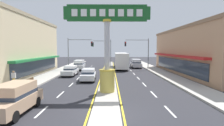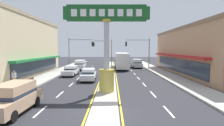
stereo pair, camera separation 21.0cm
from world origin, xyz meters
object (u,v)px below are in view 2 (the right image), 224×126
Objects in this scene: storefront_right at (204,51)px; sedan_far_left_oncoming at (71,70)px; storefront_left at (11,46)px; suv_near_left_lane at (137,63)px; suv_kerb_right at (80,65)px; pedestrian_near_kerb at (14,77)px; traffic_light_left_side at (78,48)px; sedan_near_right_lane at (89,74)px; traffic_light_median_far at (105,49)px; traffic_light_right_side at (141,48)px; district_sign at (107,51)px; street_bench at (29,82)px; bus_far_right_lane at (122,60)px; suv_mid_left_lane at (13,98)px.

sedan_far_left_oncoming is (-21.33, -1.69, -2.99)m from storefront_right.
storefront_left is 30.95m from storefront_right.
suv_near_left_lane is 1.00× the size of suv_kerb_right.
storefront_left is 11.17m from pedestrian_near_kerb.
traffic_light_left_side is 1.43× the size of sedan_far_left_oncoming.
sedan_near_right_lane and sedan_far_left_oncoming have the same top height.
traffic_light_right_side is at bearing -29.55° from traffic_light_median_far.
district_sign is 9.14m from street_bench.
street_bench is (-2.38, -16.60, -0.34)m from suv_kerb_right.
storefront_left is 20.51m from bus_far_right_lane.
storefront_left is 1.79× the size of bus_far_right_lane.
bus_far_right_lane is at bearing 50.36° from sedan_far_left_oncoming.
suv_near_left_lane reaches higher than sedan_near_right_lane.
traffic_light_right_side is 4.31m from suv_near_left_lane.
traffic_light_right_side reaches higher than sedan_near_right_lane.
suv_near_left_lane reaches higher than sedan_far_left_oncoming.
suv_mid_left_lane is 15.96m from sedan_far_left_oncoming.
traffic_light_median_far is at bearing 44.09° from traffic_light_left_side.
traffic_light_right_side is (21.63, 7.44, -0.25)m from storefront_left.
traffic_light_median_far is at bearing 150.45° from traffic_light_right_side.
traffic_light_median_far is 13.67m from sedan_far_left_oncoming.
sedan_far_left_oncoming is at bearing 63.57° from pedestrian_near_kerb.
district_sign is 19.86m from suv_kerb_right.
sedan_near_right_lane is 1.01× the size of sedan_far_left_oncoming.
traffic_light_median_far is 1.33× the size of suv_mid_left_lane.
bus_far_right_lane is 6.99× the size of pedestrian_near_kerb.
storefront_right reaches higher than traffic_light_right_side.
district_sign reaches higher than suv_mid_left_lane.
sedan_far_left_oncoming is 2.71× the size of street_bench.
bus_far_right_lane is (-3.58, 1.95, -2.38)m from traffic_light_right_side.
storefront_right is 3.98× the size of traffic_light_right_side.
street_bench is at bearing -125.52° from suv_near_left_lane.
traffic_light_median_far is at bearing 84.90° from sedan_near_right_lane.
storefront_left is 3.24× the size of traffic_light_left_side.
traffic_light_median_far reaches higher than suv_kerb_right.
district_sign is 1.28× the size of traffic_light_median_far.
suv_mid_left_lane is (-3.30, -11.78, 0.20)m from sedan_near_right_lane.
sedan_far_left_oncoming is at bearing -175.48° from storefront_right.
district_sign is 10.73m from pedestrian_near_kerb.
suv_kerb_right reaches higher than street_bench.
sedan_far_left_oncoming is 0.94× the size of suv_kerb_right.
suv_near_left_lane and suv_kerb_right have the same top height.
bus_far_right_lane reaches higher than suv_kerb_right.
suv_mid_left_lane is 1.00× the size of suv_kerb_right.
bus_far_right_lane is 2.42× the size of suv_mid_left_lane.
storefront_left is 11.45m from traffic_light_left_side.
pedestrian_near_kerb reaches higher than sedan_far_left_oncoming.
traffic_light_right_side is 1.00× the size of traffic_light_median_far.
traffic_light_left_side is at bearing 90.70° from suv_mid_left_lane.
bus_far_right_lane is 21.85m from street_bench.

